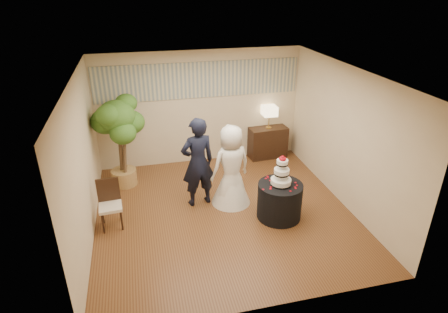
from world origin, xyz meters
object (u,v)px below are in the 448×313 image
object	(u,v)px
console	(268,142)
side_chair	(110,205)
ficus_tree	(120,142)
table_lamp	(269,117)
groom	(198,162)
wedding_cake	(282,170)
bride	(231,166)
cake_table	(279,201)

from	to	relation	value
console	side_chair	size ratio (longest dim) A/B	1.03
ficus_tree	table_lamp	bearing A→B (deg)	9.84
groom	wedding_cake	size ratio (longest dim) A/B	3.11
bride	table_lamp	xyz separation A→B (m)	(1.49, 1.93, 0.25)
cake_table	console	size ratio (longest dim) A/B	0.89
ficus_tree	side_chair	xyz separation A→B (m)	(-0.22, -1.62, -0.58)
bride	console	distance (m)	2.48
groom	wedding_cake	bearing A→B (deg)	138.03
table_lamp	side_chair	bearing A→B (deg)	-149.92
table_lamp	side_chair	xyz separation A→B (m)	(-3.89, -2.25, -0.63)
groom	table_lamp	world-z (taller)	groom
ficus_tree	cake_table	bearing A→B (deg)	-34.58
groom	cake_table	distance (m)	1.78
bride	ficus_tree	distance (m)	2.54
table_lamp	wedding_cake	bearing A→B (deg)	-104.80
wedding_cake	side_chair	distance (m)	3.26
cake_table	console	xyz separation A→B (m)	(0.71, 2.67, 0.04)
groom	side_chair	bearing A→B (deg)	3.07
console	ficus_tree	xyz separation A→B (m)	(-3.66, -0.64, 0.64)
side_chair	groom	bearing A→B (deg)	10.13
cake_table	side_chair	size ratio (longest dim) A/B	0.92
cake_table	ficus_tree	xyz separation A→B (m)	(-2.96, 2.04, 0.69)
cake_table	side_chair	xyz separation A→B (m)	(-3.18, 0.42, 0.11)
table_lamp	ficus_tree	distance (m)	3.72
console	groom	bearing A→B (deg)	-143.61
console	ficus_tree	bearing A→B (deg)	-173.88
groom	console	bearing A→B (deg)	-151.02
bride	wedding_cake	size ratio (longest dim) A/B	2.82
ficus_tree	console	bearing A→B (deg)	9.84
wedding_cake	console	xyz separation A→B (m)	(0.71, 2.67, -0.62)
bride	cake_table	distance (m)	1.19
groom	console	world-z (taller)	groom
table_lamp	groom	bearing A→B (deg)	-139.88
groom	bride	distance (m)	0.68
table_lamp	side_chair	distance (m)	4.54
side_chair	ficus_tree	bearing A→B (deg)	78.01
cake_table	wedding_cake	xyz separation A→B (m)	(0.00, 0.00, 0.67)
console	wedding_cake	bearing A→B (deg)	-108.52
groom	bride	bearing A→B (deg)	158.58
bride	console	bearing A→B (deg)	-142.16
bride	table_lamp	world-z (taller)	bride
wedding_cake	groom	bearing A→B (deg)	149.17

